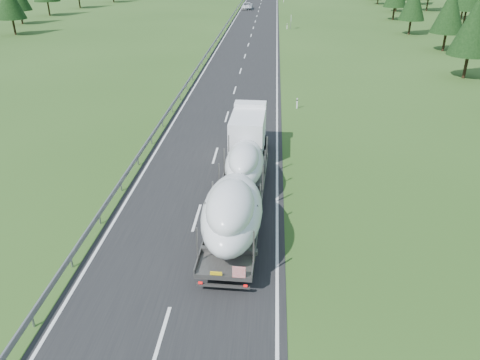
{
  "coord_description": "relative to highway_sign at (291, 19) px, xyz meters",
  "views": [
    {
      "loc": [
        4.11,
        -13.8,
        13.83
      ],
      "look_at": [
        2.4,
        10.2,
        1.91
      ],
      "focal_mm": 35.0,
      "sensor_mm": 36.0,
      "label": 1
    }
  ],
  "objects": [
    {
      "name": "highway_sign",
      "position": [
        0.0,
        0.0,
        0.0
      ],
      "size": [
        0.08,
        0.9,
        2.6
      ],
      "color": "slate",
      "rests_on": "ground"
    },
    {
      "name": "road_surface",
      "position": [
        -7.2,
        20.0,
        -1.8
      ],
      "size": [
        10.0,
        400.0,
        0.02
      ],
      "primitive_type": "cube",
      "color": "black",
      "rests_on": "ground"
    },
    {
      "name": "distant_van",
      "position": [
        -10.2,
        32.44,
        -1.03
      ],
      "size": [
        2.6,
        5.63,
        1.56
      ],
      "primitive_type": "imported",
      "rotation": [
        0.0,
        0.0,
        -0.0
      ],
      "color": "white",
      "rests_on": "ground"
    },
    {
      "name": "guardrail",
      "position": [
        -12.5,
        19.94,
        -1.21
      ],
      "size": [
        0.1,
        400.0,
        0.76
      ],
      "color": "slate",
      "rests_on": "ground"
    },
    {
      "name": "boat_truck",
      "position": [
        -4.8,
        -69.56,
        0.27
      ],
      "size": [
        3.22,
        18.58,
        3.93
      ],
      "color": "white",
      "rests_on": "ground"
    },
    {
      "name": "ground",
      "position": [
        -7.2,
        -80.0,
        -1.81
      ],
      "size": [
        400.0,
        400.0,
        0.0
      ],
      "primitive_type": "plane",
      "color": "#294918",
      "rests_on": "ground"
    }
  ]
}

